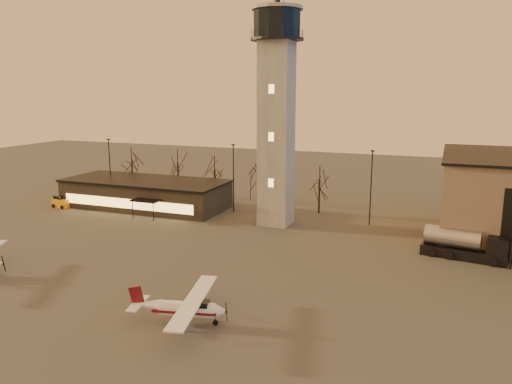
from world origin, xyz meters
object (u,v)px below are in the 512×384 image
Objects in this scene: cessna_front at (190,312)px; fuel_truck at (464,247)px; terminal at (146,193)px; service_cart at (62,203)px; control_tower at (277,102)px.

fuel_truck reaches higher than cessna_front.
terminal is at bearing 115.19° from cessna_front.
cessna_front reaches higher than service_cart.
fuel_truck is at bearing -14.25° from control_tower.
cessna_front is 31.66m from fuel_truck.
control_tower reaches higher than service_cart.
control_tower is 26.24m from terminal.
control_tower is 37.59m from service_cart.
cessna_front is (3.46, -30.42, -15.34)m from control_tower.
control_tower is at bearing 13.94° from service_cart.
fuel_truck reaches higher than service_cart.
fuel_truck is at bearing 37.53° from cessna_front.
terminal is 41.22m from cessna_front.
control_tower is 28.62m from fuel_truck.
terminal is 2.81× the size of fuel_truck.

